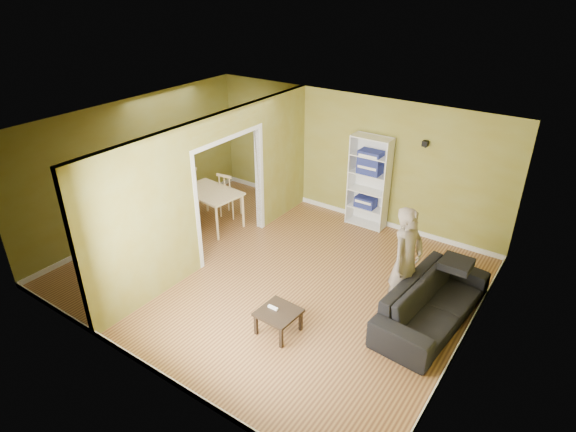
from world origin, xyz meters
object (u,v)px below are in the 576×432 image
Objects in this scene: dining_table at (210,195)px; sofa at (434,297)px; chair_left at (187,193)px; person at (407,253)px; coffee_table at (278,314)px; chair_near at (190,217)px; chair_far at (230,194)px; bookshelf at (370,182)px.

sofa is at bearing -4.71° from dining_table.
chair_left reaches higher than dining_table.
dining_table is at bearing 90.48° from sofa.
sofa is 4.80m from dining_table.
coffee_table is at bearing 154.22° from person.
dining_table is 1.39× the size of chair_near.
chair_far is at bearing 90.98° from person.
coffee_table is 0.63× the size of chair_near.
person is 2.09m from coffee_table.
bookshelf is at bearing -160.83° from chair_far.
sofa is 2.21× the size of chair_left.
sofa reaches higher than coffee_table.
chair_near is (-2.58, -2.47, -0.51)m from bookshelf.
chair_near is at bearing 157.04° from coffee_table.
sofa is at bearing 25.54° from chair_near.
dining_table is 0.66m from chair_near.
bookshelf is at bearing 35.57° from dining_table.
chair_near is at bearing 106.52° from person.
bookshelf is 1.82× the size of chair_left.
coffee_table is 0.46× the size of dining_table.
dining_table is (-3.04, 1.90, 0.36)m from coffee_table.
person is 3.67× the size of coffee_table.
chair_left is (-5.00, 0.41, -0.49)m from person.
person is 4.31m from chair_near.
person is at bearing -52.96° from bookshelf.
coffee_table is (-1.73, -1.51, -0.12)m from sofa.
chair_far is (-4.74, 0.94, 0.06)m from sofa.
person is (-0.49, 0.02, 0.58)m from sofa.
bookshelf is 3.42× the size of coffee_table.
chair_far is (-2.57, -1.31, -0.44)m from bookshelf.
person reaches higher than chair_left.
sofa is at bearing -78.68° from person.
dining_table is at bearing 79.15° from chair_far.
person is 4.31m from dining_table.
chair_far reaches higher than chair_near.
bookshelf is 3.61m from chair_near.
chair_far is (-3.02, 2.45, 0.19)m from coffee_table.
bookshelf is 3.80m from chair_left.
bookshelf is 3.84m from coffee_table.
chair_near is at bearing 97.89° from sofa.
chair_left reaches higher than sofa.
coffee_table is (-1.24, -1.53, -0.70)m from person.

